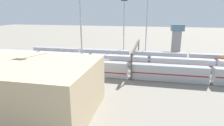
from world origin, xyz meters
The scene contains 15 objects.
ground_plane centered at (0.00, 0.00, 0.00)m, with size 400.00×400.00×0.00m, color gray.
track_bed_0 centered at (0.00, -12.50, 0.06)m, with size 140.00×2.80×0.12m, color #3D3833.
track_bed_1 centered at (0.00, -7.50, 0.06)m, with size 140.00×2.80×0.12m, color #3D3833.
track_bed_2 centered at (0.00, -2.50, 0.06)m, with size 140.00×2.80×0.12m, color #4C443D.
track_bed_3 centered at (0.00, 2.50, 0.06)m, with size 140.00×2.80×0.12m, color #4C443D.
track_bed_4 centered at (0.00, 7.50, 0.06)m, with size 140.00×2.80×0.12m, color #3D3833.
track_bed_5 centered at (0.00, 12.50, 0.06)m, with size 140.00×2.80×0.12m, color #4C443D.
train_on_track_0 centered at (-8.53, -12.50, 2.02)m, with size 95.60×3.06×3.80m.
train_on_track_2 centered at (-4.69, -2.50, 2.00)m, with size 119.80×3.06×3.80m.
train_on_track_5 centered at (1.07, 12.50, 2.61)m, with size 119.80×3.06×5.00m.
light_mast_0 centered at (-4.66, -16.00, 17.00)m, with size 2.80×0.70×26.59m.
light_mast_2 centered at (-14.78, -15.06, 18.37)m, with size 2.80×0.70×29.10m.
light_mast_3 centered at (3.55, 16.36, 20.39)m, with size 2.80×0.70×32.86m.
signal_gantry centered at (-11.74, 0.00, 7.55)m, with size 0.70×30.00×8.80m.
control_tower centered at (-28.94, -25.11, 8.69)m, with size 6.00×6.00×14.99m.
Camera 1 is at (-17.59, 71.26, 21.25)m, focal length 30.72 mm.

